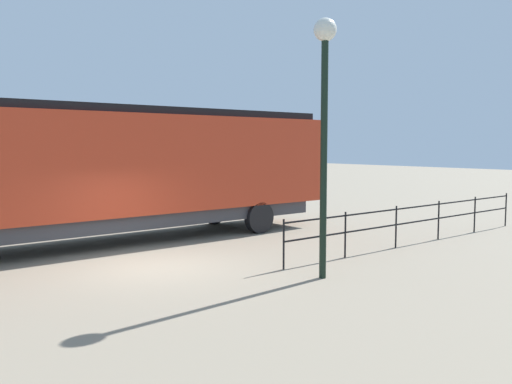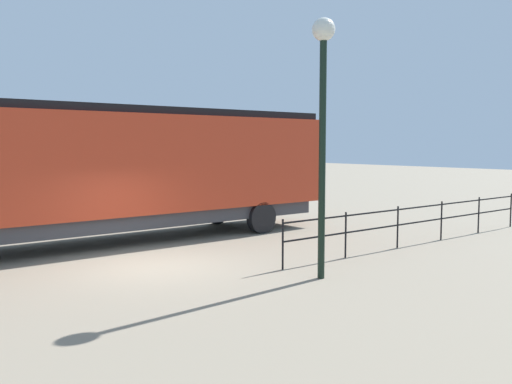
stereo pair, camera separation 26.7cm
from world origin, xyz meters
TOP-DOWN VIEW (x-y plane):
  - ground_plane at (0.00, 0.00)m, footprint 120.00×120.00m
  - locomotive at (-3.83, 0.83)m, footprint 3.15×16.45m
  - lamp_post at (3.51, 2.55)m, footprint 0.52×0.52m
  - platform_fence at (2.30, 8.13)m, footprint 0.05×11.48m

SIDE VIEW (x-z plane):
  - ground_plane at x=0.00m, z-range 0.00..0.00m
  - platform_fence at x=2.30m, z-range 0.20..1.46m
  - locomotive at x=-3.83m, z-range 0.25..4.53m
  - lamp_post at x=3.51m, z-range 1.26..7.21m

